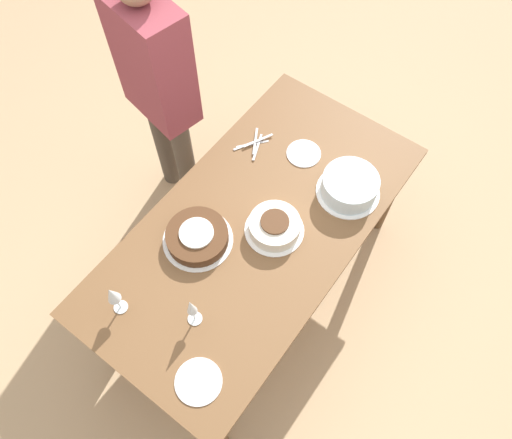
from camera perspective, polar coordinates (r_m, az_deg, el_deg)
name	(u,v)px	position (r m, az deg, el deg)	size (l,w,h in m)	color
ground_plane	(256,285)	(3.02, 0.00, -7.50)	(12.00, 12.00, 0.00)	tan
dining_table	(256,235)	(2.42, 0.00, -1.77)	(1.74, 0.90, 0.76)	brown
cake_center_white	(275,226)	(2.28, 2.13, -0.78)	(0.28, 0.28, 0.09)	white
cake_front_chocolate	(197,237)	(2.28, -6.73, -1.97)	(0.32, 0.32, 0.08)	white
cake_back_decorated	(350,186)	(2.41, 10.64, 3.78)	(0.31, 0.31, 0.11)	white
wine_glass_near	(191,308)	(2.03, -7.40, -9.99)	(0.06, 0.06, 0.21)	silver
wine_glass_far	(112,295)	(2.11, -16.09, -8.31)	(0.06, 0.06, 0.21)	silver
dessert_plate_left	(304,153)	(2.56, 5.47, 7.52)	(0.17, 0.17, 0.01)	silver
dessert_plate_right	(199,382)	(2.10, -6.59, -17.92)	(0.19, 0.19, 0.01)	silver
fork_pile	(254,143)	(2.58, -0.19, 8.70)	(0.20, 0.13, 0.01)	silver
person_cutting	(158,82)	(2.63, -11.15, 15.15)	(0.30, 0.44, 1.60)	#4C4238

